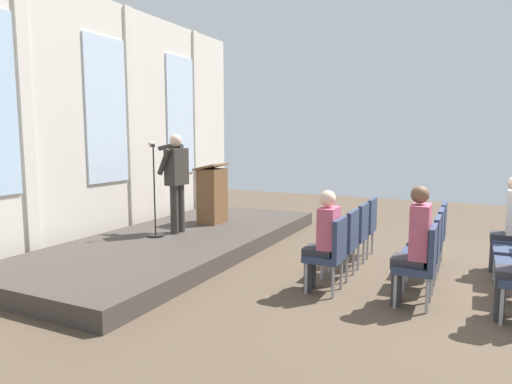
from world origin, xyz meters
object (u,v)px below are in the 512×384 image
at_px(chair_r1_c0, 421,261).
at_px(chair_r0_c1, 344,240).
at_px(lectern, 212,194).
at_px(audience_r0_c0, 324,236).
at_px(chair_r1_c3, 435,229).
at_px(chair_r0_c3, 365,223).
at_px(audience_r1_c0, 415,240).
at_px(chair_r1_c2, 431,238).
at_px(audience_r2_c3, 510,220).
at_px(chair_r0_c0, 330,250).
at_px(chair_r0_c2, 355,231).
at_px(speaker, 176,176).
at_px(mic_stand, 155,217).
at_px(chair_r1_c1, 427,248).

bearing_deg(chair_r1_c0, chair_r0_c1, 58.78).
distance_m(lectern, audience_r0_c0, 3.62).
height_order(chair_r1_c0, chair_r1_c3, same).
height_order(chair_r0_c1, chair_r0_c3, same).
xyz_separation_m(audience_r1_c0, chair_r1_c2, (1.28, -0.08, -0.23)).
height_order(audience_r0_c0, audience_r2_c3, audience_r2_c3).
xyz_separation_m(chair_r0_c0, chair_r1_c3, (1.92, -1.05, 0.00)).
height_order(chair_r0_c1, chair_r0_c2, same).
height_order(speaker, chair_r1_c2, speaker).
bearing_deg(chair_r0_c0, chair_r0_c2, 0.00).
height_order(audience_r1_c0, audience_r2_c3, audience_r1_c0).
xyz_separation_m(mic_stand, lectern, (1.45, -0.23, 0.22)).
relative_size(chair_r0_c0, audience_r2_c3, 0.68).
height_order(audience_r1_c0, chair_r1_c3, audience_r1_c0).
height_order(audience_r0_c0, chair_r0_c3, audience_r0_c0).
distance_m(speaker, chair_r0_c1, 3.19).
distance_m(audience_r0_c0, chair_r0_c1, 0.67).
height_order(mic_stand, chair_r0_c1, mic_stand).
distance_m(mic_stand, audience_r1_c0, 4.26).
xyz_separation_m(lectern, chair_r1_c2, (-0.87, -4.05, -0.27)).
bearing_deg(lectern, audience_r0_c0, -126.38).
bearing_deg(chair_r0_c0, chair_r0_c3, 0.00).
bearing_deg(audience_r2_c3, chair_r0_c1, 122.19).
height_order(chair_r1_c2, chair_r1_c3, same).
distance_m(audience_r0_c0, chair_r1_c0, 1.15).
distance_m(lectern, chair_r0_c0, 3.69).
distance_m(chair_r0_c3, audience_r2_c3, 2.04).
bearing_deg(chair_r1_c3, chair_r1_c1, 180.00).
bearing_deg(chair_r0_c1, chair_r0_c0, 180.00).
xyz_separation_m(audience_r0_c0, chair_r1_c3, (1.92, -1.14, -0.18)).
relative_size(lectern, chair_r1_c3, 1.23).
distance_m(chair_r0_c1, chair_r1_c2, 1.23).
xyz_separation_m(mic_stand, chair_r0_c2, (0.59, -3.23, -0.05)).
height_order(mic_stand, chair_r1_c1, mic_stand).
relative_size(chair_r1_c1, chair_r1_c2, 1.00).
bearing_deg(chair_r1_c2, chair_r0_c1, 121.22).
xyz_separation_m(chair_r0_c2, chair_r1_c2, (0.00, -1.05, 0.00)).
bearing_deg(mic_stand, speaker, -19.85).
bearing_deg(chair_r1_c3, lectern, 86.77).
distance_m(mic_stand, chair_r0_c0, 3.30).
bearing_deg(chair_r1_c2, chair_r0_c2, 90.00).
distance_m(speaker, chair_r0_c3, 3.27).
distance_m(lectern, chair_r1_c3, 4.07).
distance_m(speaker, lectern, 1.14).
xyz_separation_m(lectern, chair_r0_c2, (-0.87, -3.00, -0.27)).
distance_m(mic_stand, chair_r0_c2, 3.28).
bearing_deg(chair_r0_c0, chair_r1_c1, -58.78).
height_order(chair_r1_c2, audience_r2_c3, audience_r2_c3).
relative_size(chair_r0_c1, audience_r1_c0, 0.68).
distance_m(chair_r1_c0, chair_r1_c3, 1.92).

